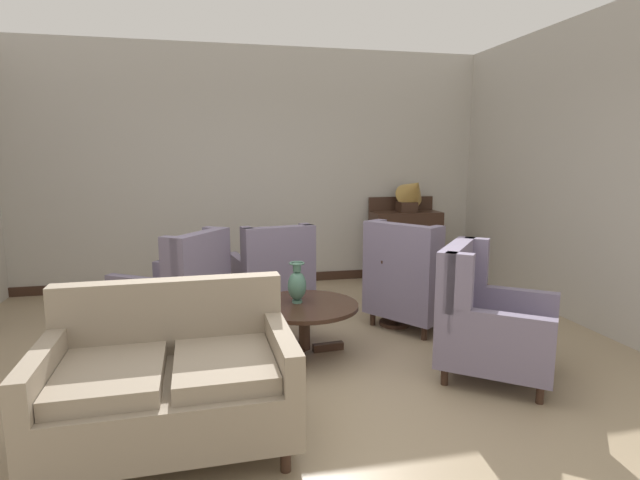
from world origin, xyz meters
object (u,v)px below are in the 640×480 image
(porcelain_vase, at_px, (297,284))
(settee, at_px, (170,381))
(coffee_table, at_px, (304,312))
(gramophone, at_px, (413,192))
(armchair_far_left, at_px, (179,291))
(armchair_beside_settee, at_px, (412,283))
(side_table, at_px, (396,284))
(armchair_foreground_right, at_px, (488,322))
(sideboard, at_px, (405,242))
(armchair_back_corner, at_px, (273,276))

(porcelain_vase, height_order, settee, settee)
(coffee_table, height_order, gramophone, gramophone)
(coffee_table, distance_m, armchair_far_left, 1.33)
(gramophone, bearing_deg, armchair_far_left, -153.85)
(armchair_beside_settee, xyz_separation_m, side_table, (-0.14, 0.08, -0.03))
(armchair_foreground_right, distance_m, sideboard, 3.11)
(armchair_back_corner, relative_size, gramophone, 1.77)
(coffee_table, bearing_deg, armchair_beside_settee, 21.53)
(porcelain_vase, bearing_deg, sideboard, 49.80)
(armchair_far_left, bearing_deg, armchair_back_corner, 148.83)
(settee, height_order, gramophone, gramophone)
(settee, relative_size, armchair_far_left, 1.24)
(armchair_back_corner, xyz_separation_m, gramophone, (2.05, 1.05, 0.82))
(armchair_far_left, xyz_separation_m, armchair_beside_settee, (2.29, -0.29, 0.03))
(sideboard, bearing_deg, coffee_table, -128.73)
(porcelain_vase, relative_size, armchair_back_corner, 0.36)
(armchair_back_corner, height_order, sideboard, sideboard)
(side_table, xyz_separation_m, sideboard, (0.82, 1.78, 0.11))
(porcelain_vase, bearing_deg, gramophone, 47.86)
(armchair_foreground_right, relative_size, gramophone, 2.07)
(armchair_far_left, relative_size, sideboard, 1.01)
(settee, bearing_deg, armchair_back_corner, 67.79)
(armchair_far_left, bearing_deg, porcelain_vase, 90.42)
(armchair_far_left, xyz_separation_m, gramophone, (3.02, 1.48, 0.82))
(side_table, bearing_deg, armchair_beside_settee, -30.87)
(armchair_beside_settee, height_order, side_table, armchair_beside_settee)
(armchair_back_corner, xyz_separation_m, sideboard, (2.00, 1.14, 0.12))
(gramophone, bearing_deg, side_table, -117.27)
(armchair_far_left, height_order, gramophone, gramophone)
(armchair_foreground_right, relative_size, armchair_beside_settee, 1.08)
(porcelain_vase, height_order, side_table, porcelain_vase)
(coffee_table, distance_m, settee, 1.61)
(side_table, bearing_deg, sideboard, 65.33)
(armchair_far_left, bearing_deg, coffee_table, 89.70)
(armchair_far_left, height_order, sideboard, sideboard)
(armchair_foreground_right, bearing_deg, sideboard, 28.70)
(armchair_back_corner, bearing_deg, side_table, 141.11)
(armchair_beside_settee, bearing_deg, settee, 93.38)
(armchair_foreground_right, bearing_deg, armchair_back_corner, 75.92)
(side_table, bearing_deg, settee, -139.76)
(armchair_foreground_right, relative_size, armchair_back_corner, 1.17)
(side_table, distance_m, gramophone, 2.07)
(sideboard, relative_size, gramophone, 2.03)
(armchair_back_corner, relative_size, armchair_beside_settee, 0.92)
(armchair_beside_settee, distance_m, sideboard, 1.99)
(armchair_back_corner, bearing_deg, porcelain_vase, 83.19)
(sideboard, xyz_separation_m, gramophone, (0.05, -0.09, 0.71))
(armchair_foreground_right, bearing_deg, armchair_far_left, 97.22)
(armchair_foreground_right, height_order, sideboard, sideboard)
(armchair_foreground_right, xyz_separation_m, armchair_back_corner, (-1.46, 1.92, -0.01))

